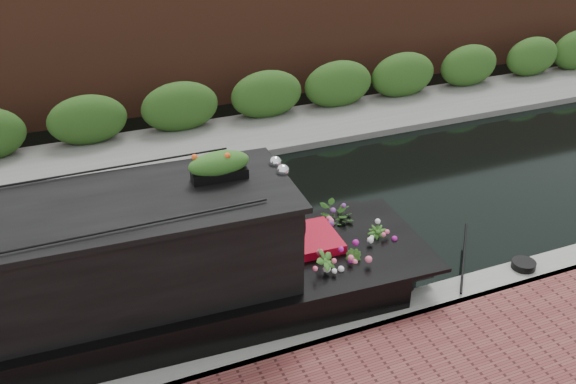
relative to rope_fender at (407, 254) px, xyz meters
name	(u,v)px	position (x,y,z in m)	size (l,w,h in m)	color
ground	(246,233)	(-2.35, 1.99, -0.16)	(80.00, 80.00, 0.00)	black
near_bank_coping	(318,342)	(-2.35, -1.31, -0.16)	(40.00, 0.60, 0.50)	gray
far_bank_path	(189,148)	(-2.35, 6.19, -0.16)	(40.00, 2.40, 0.34)	slate
far_hedge	(180,134)	(-2.35, 7.09, -0.16)	(40.00, 1.10, 2.80)	#2C561C
far_brick_wall	(162,107)	(-2.35, 9.19, -0.16)	(40.00, 1.00, 8.00)	#5B2F1E
rope_fender	(407,254)	(0.00, 0.00, 0.00)	(0.32, 0.32, 0.41)	olive
coiled_mooring_rope	(524,265)	(1.52, -1.23, 0.15)	(0.41, 0.41, 0.12)	black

